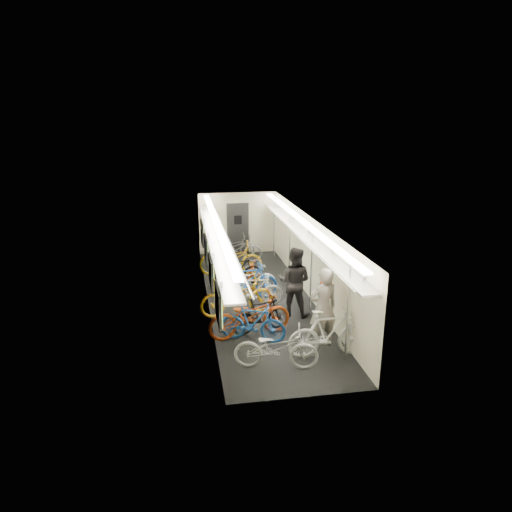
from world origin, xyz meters
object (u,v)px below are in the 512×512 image
object	(u,v)px
bicycle_0	(276,348)
bicycle_1	(253,323)
backpack	(326,289)
passenger_near	(323,308)
passenger_mid	(294,282)

from	to	relation	value
bicycle_0	bicycle_1	xyz separation A→B (m)	(-0.29, 1.30, 0.01)
bicycle_0	backpack	size ratio (longest dim) A/B	4.69
backpack	bicycle_0	bearing A→B (deg)	-118.47
bicycle_1	passenger_near	distance (m)	1.70
bicycle_1	backpack	world-z (taller)	backpack
passenger_mid	backpack	world-z (taller)	passenger_mid
bicycle_1	passenger_mid	bearing A→B (deg)	-22.07
bicycle_0	passenger_mid	world-z (taller)	passenger_mid
passenger_near	backpack	world-z (taller)	passenger_near
bicycle_0	passenger_near	bearing A→B (deg)	-44.47
passenger_mid	backpack	bearing A→B (deg)	132.29
bicycle_0	bicycle_1	world-z (taller)	bicycle_1
bicycle_0	passenger_mid	size ratio (longest dim) A/B	0.95
backpack	passenger_mid	bearing A→B (deg)	126.34
bicycle_0	passenger_mid	distance (m)	2.90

